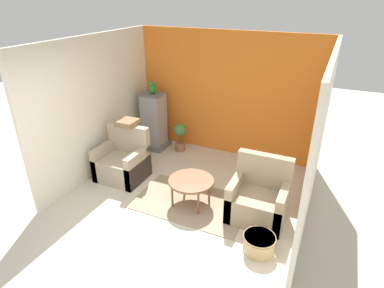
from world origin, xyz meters
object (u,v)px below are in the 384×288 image
parrot (152,88)px  coffee_table (191,182)px  birdcage (154,122)px  potted_plant (180,135)px  armchair_left (123,162)px  armchair_right (258,200)px  wicker_basket (259,243)px

parrot → coffee_table: bearing=-44.5°
birdcage → potted_plant: (0.60, 0.08, -0.23)m
armchair_left → armchair_right: (2.64, -0.11, 0.00)m
birdcage → potted_plant: birdcage is taller
potted_plant → wicker_basket: 3.35m
birdcage → wicker_basket: 3.77m
armchair_left → wicker_basket: 2.98m
coffee_table → potted_plant: 2.02m
coffee_table → potted_plant: size_ratio=1.19×
parrot → armchair_right: bearing=-28.7°
armchair_right → wicker_basket: bearing=-74.2°
coffee_table → birdcage: 2.35m
armchair_left → birdcage: (-0.14, 1.41, 0.29)m
birdcage → parrot: size_ratio=4.31×
birdcage → potted_plant: size_ratio=2.00×
armchair_left → potted_plant: 1.56m
potted_plant → birdcage: bearing=-172.5°
wicker_basket → parrot: bearing=142.8°
armchair_right → armchair_left: bearing=177.6°
potted_plant → armchair_left: bearing=-107.4°
coffee_table → wicker_basket: (1.31, -0.62, -0.28)m
birdcage → wicker_basket: bearing=-37.2°
birdcage → potted_plant: 0.65m
birdcage → potted_plant: bearing=7.5°
armchair_right → wicker_basket: (0.21, -0.74, -0.18)m
parrot → potted_plant: 1.18m
coffee_table → parrot: bearing=135.5°
coffee_table → potted_plant: (-1.07, 1.72, -0.04)m
coffee_table → birdcage: birdcage is taller
armchair_left → wicker_basket: armchair_left is taller
birdcage → armchair_right: bearing=-28.7°
armchair_left → birdcage: size_ratio=0.78×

